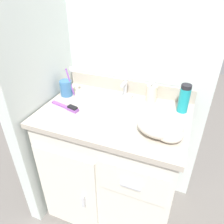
% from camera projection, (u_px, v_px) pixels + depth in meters
% --- Properties ---
extents(ground_plane, '(6.00, 6.00, 0.00)m').
position_uv_depth(ground_plane, '(113.00, 203.00, 1.64)').
color(ground_plane, slate).
extents(wall_back, '(1.00, 0.08, 2.20)m').
position_uv_depth(wall_back, '(134.00, 44.00, 1.31)').
color(wall_back, silver).
rests_on(wall_back, ground_plane).
extents(wall_left, '(0.08, 0.63, 2.20)m').
position_uv_depth(wall_left, '(36.00, 51.00, 1.20)').
color(wall_left, silver).
rests_on(wall_left, ground_plane).
extents(vanity, '(0.82, 0.57, 0.81)m').
position_uv_depth(vanity, '(113.00, 163.00, 1.41)').
color(vanity, silver).
rests_on(vanity, ground_plane).
extents(backsplash, '(0.82, 0.02, 0.09)m').
position_uv_depth(backsplash, '(129.00, 86.00, 1.40)').
color(backsplash, '#B2A899').
rests_on(backsplash, vanity).
extents(sink_faucet, '(0.09, 0.09, 0.14)m').
position_uv_depth(sink_faucet, '(125.00, 91.00, 1.33)').
color(sink_faucet, silver).
rests_on(sink_faucet, vanity).
extents(toothbrush_cup, '(0.09, 0.07, 0.19)m').
position_uv_depth(toothbrush_cup, '(66.00, 88.00, 1.36)').
color(toothbrush_cup, teal).
rests_on(toothbrush_cup, vanity).
extents(soap_dispenser, '(0.06, 0.07, 0.13)m').
position_uv_depth(soap_dispenser, '(152.00, 93.00, 1.29)').
color(soap_dispenser, beige).
rests_on(soap_dispenser, vanity).
extents(shaving_cream_can, '(0.06, 0.06, 0.16)m').
position_uv_depth(shaving_cream_can, '(184.00, 99.00, 1.18)').
color(shaving_cream_can, teal).
rests_on(shaving_cream_can, vanity).
extents(hairbrush, '(0.20, 0.07, 0.03)m').
position_uv_depth(hairbrush, '(68.00, 107.00, 1.24)').
color(hairbrush, purple).
rests_on(hairbrush, vanity).
extents(hand_towel, '(0.22, 0.16, 0.10)m').
position_uv_depth(hand_towel, '(162.00, 127.00, 1.01)').
color(hand_towel, beige).
rests_on(hand_towel, vanity).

